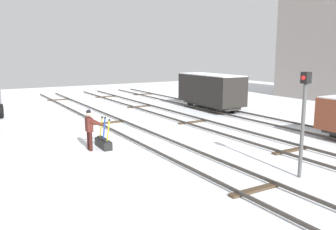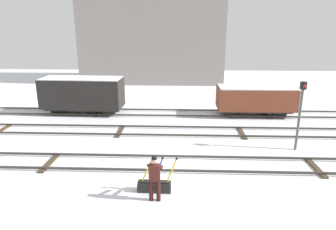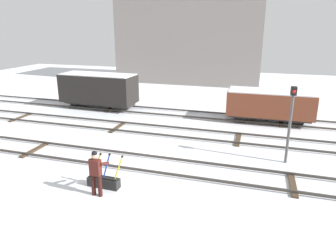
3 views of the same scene
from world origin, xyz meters
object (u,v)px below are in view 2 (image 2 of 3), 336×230
rail_worker (155,175)px  signal_post (300,108)px  freight_car_back_track (255,99)px  freight_car_far_end (83,93)px  switch_lever_frame (155,185)px

rail_worker → signal_post: bearing=37.3°
signal_post → freight_car_back_track: 6.10m
rail_worker → freight_car_back_track: size_ratio=0.33×
freight_car_far_end → switch_lever_frame: bearing=-58.2°
freight_car_back_track → freight_car_far_end: (-11.91, -0.00, 0.26)m
freight_car_far_end → signal_post: bearing=-23.6°
rail_worker → freight_car_far_end: (-5.93, 10.81, 0.48)m
rail_worker → freight_car_back_track: bearing=62.3°
freight_car_back_track → switch_lever_frame: bearing=-120.9°
signal_post → rail_worker: bearing=-144.0°
signal_post → freight_car_far_end: bearing=154.5°
rail_worker → signal_post: (6.64, 4.82, 1.16)m
rail_worker → freight_car_back_track: 12.36m
freight_car_back_track → rail_worker: bearing=-119.3°
freight_car_back_track → freight_car_far_end: 11.91m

